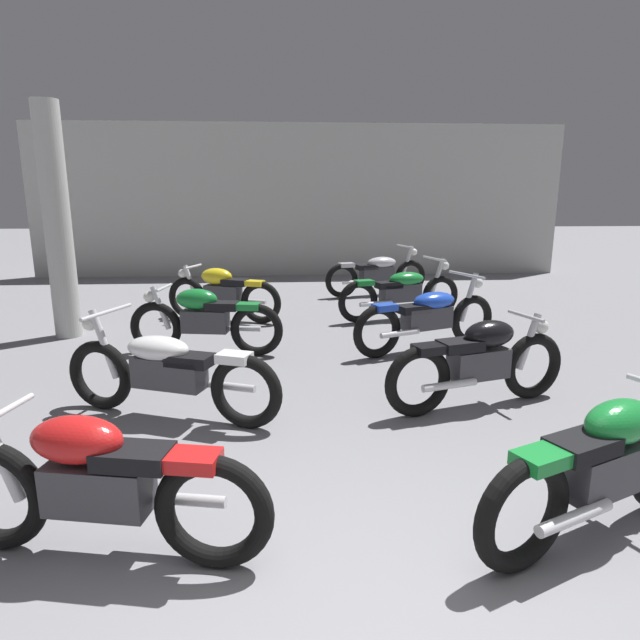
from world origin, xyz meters
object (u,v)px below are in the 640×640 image
(motorcycle_left_row_1, at_px, (168,371))
(motorcycle_left_row_2, at_px, (205,319))
(motorcycle_left_row_3, at_px, (222,292))
(motorcycle_right_row_3, at_px, (401,292))
(motorcycle_right_row_1, at_px, (480,361))
(motorcycle_left_row_0, at_px, (97,483))
(motorcycle_right_row_4, at_px, (377,273))
(support_pillar, at_px, (57,223))
(motorcycle_right_row_0, at_px, (605,465))
(motorcycle_right_row_2, at_px, (428,316))

(motorcycle_left_row_1, bearing_deg, motorcycle_left_row_2, 88.52)
(motorcycle_left_row_3, xyz_separation_m, motorcycle_right_row_3, (2.87, -0.08, -0.01))
(motorcycle_right_row_1, relative_size, motorcycle_right_row_3, 0.91)
(motorcycle_left_row_0, height_order, motorcycle_left_row_3, same)
(motorcycle_right_row_4, bearing_deg, motorcycle_left_row_3, -144.59)
(motorcycle_left_row_0, distance_m, motorcycle_left_row_3, 5.82)
(motorcycle_left_row_1, bearing_deg, motorcycle_left_row_0, -89.67)
(motorcycle_left_row_2, bearing_deg, motorcycle_left_row_3, 89.28)
(support_pillar, xyz_separation_m, motorcycle_right_row_0, (4.95, -4.99, -1.14))
(motorcycle_left_row_0, xyz_separation_m, motorcycle_right_row_3, (2.93, 5.74, -0.01))
(motorcycle_right_row_0, bearing_deg, motorcycle_right_row_4, 90.05)
(motorcycle_right_row_1, xyz_separation_m, motorcycle_right_row_2, (0.01, 1.92, -0.01))
(motorcycle_left_row_1, xyz_separation_m, motorcycle_left_row_2, (0.05, 2.00, 0.01))
(motorcycle_left_row_2, height_order, motorcycle_right_row_3, motorcycle_right_row_3)
(motorcycle_right_row_1, bearing_deg, motorcycle_right_row_0, -89.29)
(support_pillar, height_order, motorcycle_left_row_0, support_pillar)
(motorcycle_left_row_0, xyz_separation_m, motorcycle_right_row_0, (2.91, 0.01, 0.00))
(motorcycle_left_row_0, relative_size, motorcycle_right_row_4, 0.92)
(motorcycle_left_row_2, bearing_deg, motorcycle_left_row_1, -91.48)
(motorcycle_right_row_3, height_order, motorcycle_right_row_4, same)
(motorcycle_left_row_0, height_order, motorcycle_right_row_0, same)
(motorcycle_right_row_2, relative_size, motorcycle_right_row_4, 0.97)
(motorcycle_left_row_1, xyz_separation_m, motorcycle_left_row_3, (0.07, 3.86, 0.01))
(motorcycle_left_row_0, distance_m, motorcycle_left_row_2, 3.95)
(motorcycle_left_row_3, distance_m, motorcycle_right_row_2, 3.39)
(support_pillar, bearing_deg, motorcycle_right_row_1, -31.08)
(support_pillar, height_order, motorcycle_left_row_3, support_pillar)
(motorcycle_left_row_1, bearing_deg, motorcycle_left_row_3, 88.89)
(motorcycle_left_row_0, distance_m, motorcycle_right_row_2, 4.89)
(motorcycle_right_row_2, bearing_deg, motorcycle_right_row_0, -89.78)
(support_pillar, distance_m, motorcycle_left_row_0, 5.52)
(motorcycle_left_row_0, xyz_separation_m, motorcycle_right_row_2, (2.89, 3.94, -0.01))
(motorcycle_right_row_3, distance_m, motorcycle_right_row_4, 2.09)
(motorcycle_left_row_3, bearing_deg, motorcycle_right_row_0, -63.92)
(motorcycle_left_row_0, xyz_separation_m, motorcycle_right_row_1, (2.88, 2.02, 0.00))
(motorcycle_left_row_2, bearing_deg, support_pillar, 153.47)
(motorcycle_left_row_3, height_order, motorcycle_right_row_4, motorcycle_right_row_4)
(motorcycle_left_row_1, height_order, motorcycle_right_row_2, same)
(motorcycle_left_row_1, height_order, motorcycle_left_row_2, motorcycle_left_row_1)
(motorcycle_left_row_0, bearing_deg, motorcycle_right_row_0, 0.15)
(support_pillar, height_order, motorcycle_right_row_2, support_pillar)
(motorcycle_left_row_2, bearing_deg, motorcycle_right_row_4, 53.61)
(motorcycle_left_row_0, relative_size, motorcycle_left_row_2, 1.00)
(motorcycle_left_row_2, bearing_deg, motorcycle_left_row_0, -90.59)
(motorcycle_left_row_1, distance_m, motorcycle_left_row_3, 3.86)
(motorcycle_left_row_1, relative_size, motorcycle_right_row_3, 0.98)
(motorcycle_right_row_2, height_order, motorcycle_right_row_3, same)
(motorcycle_left_row_0, height_order, motorcycle_right_row_4, motorcycle_right_row_4)
(motorcycle_right_row_0, relative_size, motorcycle_right_row_4, 0.87)
(motorcycle_right_row_4, bearing_deg, motorcycle_left_row_0, -110.32)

